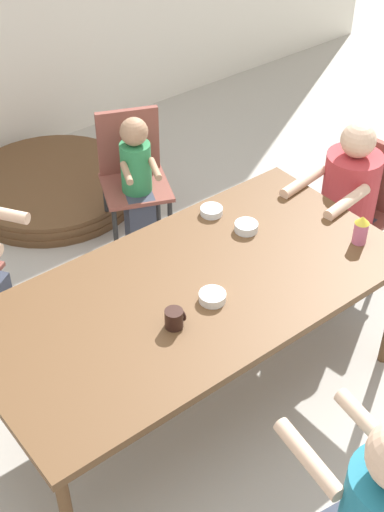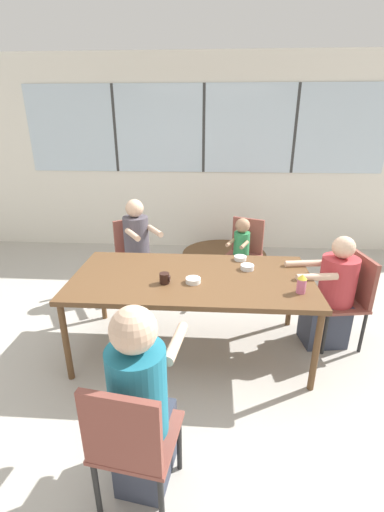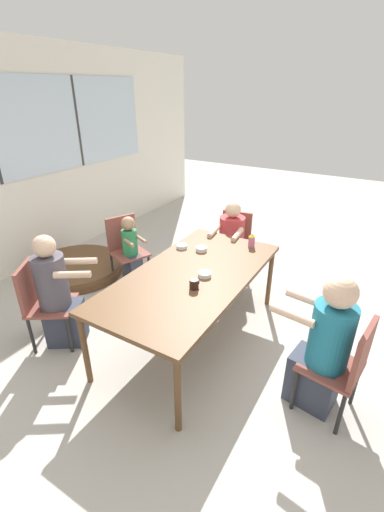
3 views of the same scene
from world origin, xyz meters
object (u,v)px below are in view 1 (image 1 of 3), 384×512
chair_for_toddler (132,167)px  chair_for_woman_green_shirt (360,199)px  coffee_mug (175,318)px  sippy_cup (361,229)px  bowl_fruit (212,297)px  person_woman_green_shirt (342,216)px  bowl_white_shallow (246,227)px  folded_table_stack (52,187)px  bowl_cereal (211,211)px  person_toddler (138,190)px

chair_for_toddler → chair_for_woman_green_shirt: bearing=150.6°
coffee_mug → sippy_cup: (1.04, -0.09, 0.03)m
chair_for_woman_green_shirt → bowl_fruit: size_ratio=7.06×
person_woman_green_shirt → coffee_mug: size_ratio=12.04×
bowl_white_shallow → folded_table_stack: bearing=94.2°
sippy_cup → bowl_white_shallow: sippy_cup is taller
chair_for_toddler → bowl_fruit: (-0.53, -1.41, 0.24)m
chair_for_woman_green_shirt → chair_for_toddler: (-0.84, 1.09, 0.00)m
person_woman_green_shirt → bowl_white_shallow: bearing=82.5°
folded_table_stack → bowl_fruit: bearing=-98.5°
bowl_white_shallow → folded_table_stack: size_ratio=0.10×
bowl_cereal → folded_table_stack: bowl_cereal is taller
sippy_cup → bowl_white_shallow: size_ratio=1.30×
bowl_white_shallow → person_toddler: bearing=88.7°
person_toddler → sippy_cup: 1.47m
bowl_cereal → person_woman_green_shirt: bearing=-14.3°
bowl_cereal → coffee_mug: bearing=-140.3°
person_woman_green_shirt → bowl_cereal: 0.87m
sippy_cup → bowl_fruit: 0.83m
folded_table_stack → bowl_white_shallow: bearing=-85.8°
chair_for_toddler → bowl_white_shallow: size_ratio=7.30×
chair_for_woman_green_shirt → folded_table_stack: bearing=22.3°
bowl_white_shallow → bowl_cereal: size_ratio=1.02×
person_toddler → bowl_fruit: person_toddler is taller
bowl_fruit → folded_table_stack: bearing=81.5°
person_toddler → sippy_cup: bearing=127.0°
chair_for_woman_green_shirt → person_woman_green_shirt: 0.17m
chair_for_toddler → coffee_mug: bearing=85.3°
person_toddler → person_woman_green_shirt: bearing=150.0°
bowl_white_shallow → bowl_cereal: 0.22m
coffee_mug → bowl_cereal: size_ratio=0.76×
chair_for_woman_green_shirt → bowl_cereal: size_ratio=7.46×
chair_for_toddler → coffee_mug: size_ratio=9.84×
sippy_cup → bowl_white_shallow: bearing=131.9°
coffee_mug → bowl_fruit: 0.23m
chair_for_woman_green_shirt → bowl_fruit: chair_for_woman_green_shirt is taller
folded_table_stack → person_toddler: bearing=-79.5°
coffee_mug → bowl_fruit: (0.22, 0.02, -0.02)m
person_toddler → bowl_white_shallow: (-0.02, -0.98, 0.31)m
sippy_cup → bowl_cereal: size_ratio=1.33×
person_toddler → bowl_fruit: bearing=92.7°
coffee_mug → bowl_white_shallow: bearing=24.7°
sippy_cup → bowl_cereal: 0.74m
coffee_mug → sippy_cup: 1.04m
person_toddler → bowl_fruit: size_ratio=7.53×
bowl_fruit → bowl_white_shallow: bearing=32.5°
bowl_cereal → bowl_fruit: size_ratio=0.95×
person_woman_green_shirt → bowl_fruit: 1.27m
chair_for_toddler → bowl_fruit: size_ratio=7.06×
bowl_white_shallow → bowl_fruit: bearing=-147.5°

